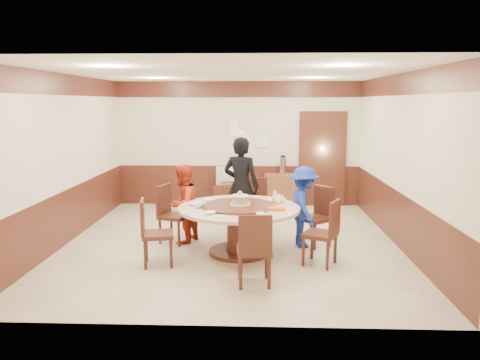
{
  "coord_description": "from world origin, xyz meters",
  "views": [
    {
      "loc": [
        0.44,
        -7.61,
        2.34
      ],
      "look_at": [
        0.16,
        -0.19,
        1.1
      ],
      "focal_mm": 35.0,
      "sensor_mm": 36.0,
      "label": 1
    }
  ],
  "objects_px": {
    "person_standing": "(241,186)",
    "side_cabinet": "(282,190)",
    "birthday_cake": "(240,200)",
    "person_red": "(183,204)",
    "tv_stand": "(232,196)",
    "shrimp_platter": "(277,210)",
    "person_blue": "(304,207)",
    "thermos": "(283,166)",
    "banquet_table": "(239,220)",
    "television": "(232,176)"
  },
  "relations": [
    {
      "from": "shrimp_platter",
      "to": "tv_stand",
      "type": "height_order",
      "value": "shrimp_platter"
    },
    {
      "from": "person_red",
      "to": "tv_stand",
      "type": "xyz_separation_m",
      "value": [
        0.68,
        2.78,
        -0.41
      ]
    },
    {
      "from": "birthday_cake",
      "to": "thermos",
      "type": "height_order",
      "value": "thermos"
    },
    {
      "from": "birthday_cake",
      "to": "shrimp_platter",
      "type": "distance_m",
      "value": 0.65
    },
    {
      "from": "shrimp_platter",
      "to": "side_cabinet",
      "type": "bearing_deg",
      "value": 85.78
    },
    {
      "from": "person_standing",
      "to": "television",
      "type": "bearing_deg",
      "value": -66.33
    },
    {
      "from": "person_red",
      "to": "thermos",
      "type": "xyz_separation_m",
      "value": [
        1.81,
        2.81,
        0.28
      ]
    },
    {
      "from": "side_cabinet",
      "to": "person_red",
      "type": "bearing_deg",
      "value": -122.69
    },
    {
      "from": "shrimp_platter",
      "to": "tv_stand",
      "type": "distance_m",
      "value": 3.78
    },
    {
      "from": "person_standing",
      "to": "tv_stand",
      "type": "bearing_deg",
      "value": -66.33
    },
    {
      "from": "person_blue",
      "to": "banquet_table",
      "type": "bearing_deg",
      "value": 104.84
    },
    {
      "from": "person_blue",
      "to": "tv_stand",
      "type": "xyz_separation_m",
      "value": [
        -1.32,
        2.91,
        -0.41
      ]
    },
    {
      "from": "person_blue",
      "to": "side_cabinet",
      "type": "relative_size",
      "value": 1.65
    },
    {
      "from": "thermos",
      "to": "tv_stand",
      "type": "bearing_deg",
      "value": -178.48
    },
    {
      "from": "person_standing",
      "to": "thermos",
      "type": "height_order",
      "value": "person_standing"
    },
    {
      "from": "television",
      "to": "person_standing",
      "type": "bearing_deg",
      "value": 86.15
    },
    {
      "from": "tv_stand",
      "to": "person_blue",
      "type": "bearing_deg",
      "value": -65.6
    },
    {
      "from": "side_cabinet",
      "to": "thermos",
      "type": "relative_size",
      "value": 2.11
    },
    {
      "from": "banquet_table",
      "to": "television",
      "type": "bearing_deg",
      "value": 94.84
    },
    {
      "from": "person_standing",
      "to": "side_cabinet",
      "type": "xyz_separation_m",
      "value": [
        0.84,
        2.3,
        -0.5
      ]
    },
    {
      "from": "person_standing",
      "to": "birthday_cake",
      "type": "relative_size",
      "value": 5.5
    },
    {
      "from": "person_red",
      "to": "television",
      "type": "relative_size",
      "value": 1.83
    },
    {
      "from": "banquet_table",
      "to": "person_blue",
      "type": "bearing_deg",
      "value": 22.76
    },
    {
      "from": "side_cabinet",
      "to": "thermos",
      "type": "distance_m",
      "value": 0.57
    },
    {
      "from": "tv_stand",
      "to": "person_standing",
      "type": "bearing_deg",
      "value": -83.05
    },
    {
      "from": "person_red",
      "to": "tv_stand",
      "type": "distance_m",
      "value": 2.89
    },
    {
      "from": "person_red",
      "to": "side_cabinet",
      "type": "bearing_deg",
      "value": 169.03
    },
    {
      "from": "person_blue",
      "to": "tv_stand",
      "type": "relative_size",
      "value": 1.55
    },
    {
      "from": "banquet_table",
      "to": "side_cabinet",
      "type": "xyz_separation_m",
      "value": [
        0.84,
        3.37,
        -0.16
      ]
    },
    {
      "from": "side_cabinet",
      "to": "thermos",
      "type": "bearing_deg",
      "value": 0.0
    },
    {
      "from": "person_blue",
      "to": "television",
      "type": "height_order",
      "value": "person_blue"
    },
    {
      "from": "person_blue",
      "to": "side_cabinet",
      "type": "height_order",
      "value": "person_blue"
    },
    {
      "from": "banquet_table",
      "to": "thermos",
      "type": "bearing_deg",
      "value": 75.84
    },
    {
      "from": "tv_stand",
      "to": "banquet_table",
      "type": "bearing_deg",
      "value": -85.16
    },
    {
      "from": "banquet_table",
      "to": "shrimp_platter",
      "type": "height_order",
      "value": "shrimp_platter"
    },
    {
      "from": "television",
      "to": "person_blue",
      "type": "bearing_deg",
      "value": 103.59
    },
    {
      "from": "person_standing",
      "to": "person_blue",
      "type": "height_order",
      "value": "person_standing"
    },
    {
      "from": "person_red",
      "to": "person_blue",
      "type": "distance_m",
      "value": 2.0
    },
    {
      "from": "birthday_cake",
      "to": "person_red",
      "type": "bearing_deg",
      "value": 151.53
    },
    {
      "from": "person_red",
      "to": "birthday_cake",
      "type": "bearing_deg",
      "value": 83.24
    },
    {
      "from": "side_cabinet",
      "to": "person_standing",
      "type": "bearing_deg",
      "value": -110.16
    },
    {
      "from": "person_standing",
      "to": "person_red",
      "type": "distance_m",
      "value": 1.11
    },
    {
      "from": "person_standing",
      "to": "television",
      "type": "relative_size",
      "value": 2.43
    },
    {
      "from": "shrimp_platter",
      "to": "side_cabinet",
      "type": "distance_m",
      "value": 3.7
    },
    {
      "from": "banquet_table",
      "to": "television",
      "type": "relative_size",
      "value": 2.59
    },
    {
      "from": "person_blue",
      "to": "birthday_cake",
      "type": "height_order",
      "value": "person_blue"
    },
    {
      "from": "shrimp_platter",
      "to": "birthday_cake",
      "type": "bearing_deg",
      "value": 148.74
    },
    {
      "from": "person_standing",
      "to": "shrimp_platter",
      "type": "height_order",
      "value": "person_standing"
    },
    {
      "from": "banquet_table",
      "to": "tv_stand",
      "type": "bearing_deg",
      "value": 94.84
    },
    {
      "from": "television",
      "to": "birthday_cake",
      "type": "bearing_deg",
      "value": 84.31
    }
  ]
}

